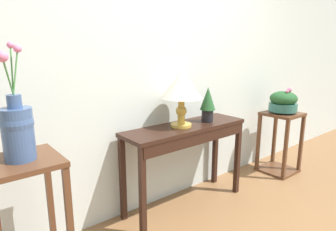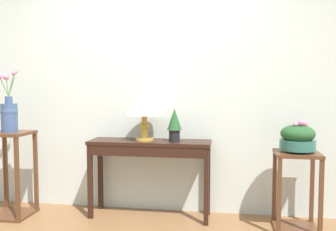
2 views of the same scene
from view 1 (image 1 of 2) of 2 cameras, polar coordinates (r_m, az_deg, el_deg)
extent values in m
cube|color=silver|center=(2.76, -0.15, 11.67)|extent=(9.00, 0.10, 2.80)
cube|color=black|center=(2.64, 3.47, -2.31)|extent=(1.22, 0.37, 0.03)
cube|color=black|center=(2.55, 5.92, -4.52)|extent=(1.16, 0.03, 0.10)
cube|color=black|center=(2.34, -4.99, -14.79)|extent=(0.04, 0.04, 0.75)
cube|color=black|center=(3.08, 13.39, -8.10)|extent=(0.04, 0.04, 0.75)
cube|color=black|center=(2.57, -8.84, -12.24)|extent=(0.04, 0.04, 0.75)
cube|color=black|center=(3.26, 9.19, -6.72)|extent=(0.04, 0.04, 0.75)
cylinder|color=gold|center=(2.60, 2.57, -1.88)|extent=(0.19, 0.19, 0.02)
cylinder|color=gold|center=(2.58, 2.59, -0.36)|extent=(0.06, 0.06, 0.12)
sphere|color=gold|center=(2.57, 2.60, 0.91)|extent=(0.10, 0.10, 0.10)
cylinder|color=gold|center=(2.56, 2.62, 2.18)|extent=(0.06, 0.06, 0.12)
cone|color=beige|center=(2.53, 2.66, 6.07)|extent=(0.37, 0.37, 0.23)
cylinder|color=black|center=(2.78, 7.70, -0.02)|extent=(0.11, 0.11, 0.12)
cone|color=#235128|center=(2.75, 7.80, 3.32)|extent=(0.14, 0.14, 0.21)
cube|color=#56331E|center=(1.81, -26.69, -8.13)|extent=(0.39, 0.39, 0.03)
cube|color=#56331E|center=(2.17, -21.90, -16.33)|extent=(0.04, 0.04, 0.81)
cylinder|color=#3D5684|center=(1.76, -27.21, -3.29)|extent=(0.16, 0.16, 0.29)
sphere|color=#3D5684|center=(1.74, -27.42, -1.30)|extent=(0.17, 0.17, 0.17)
cylinder|color=#3D5684|center=(1.72, -27.82, 2.45)|extent=(0.07, 0.07, 0.07)
cylinder|color=#478442|center=(1.67, -28.77, 6.71)|extent=(0.05, 0.08, 0.20)
sphere|color=pink|center=(1.62, -29.66, 9.99)|extent=(0.05, 0.05, 0.05)
cylinder|color=#478442|center=(1.75, -28.19, 7.92)|extent=(0.04, 0.10, 0.25)
sphere|color=pink|center=(1.80, -28.42, 12.03)|extent=(0.04, 0.04, 0.04)
cylinder|color=#478442|center=(1.71, -28.82, 6.77)|extent=(0.04, 0.02, 0.19)
sphere|color=pink|center=(1.71, -29.70, 9.92)|extent=(0.06, 0.06, 0.06)
cylinder|color=#478442|center=(1.72, -27.64, 7.60)|extent=(0.06, 0.03, 0.23)
sphere|color=pink|center=(1.73, -27.33, 11.53)|extent=(0.04, 0.04, 0.04)
cube|color=#56331E|center=(3.66, 21.40, 0.30)|extent=(0.39, 0.39, 0.03)
cube|color=#56331E|center=(3.86, 20.53, -9.90)|extent=(0.39, 0.39, 0.03)
cube|color=#56331E|center=(3.52, 21.96, -6.17)|extent=(0.04, 0.04, 0.67)
cube|color=#56331E|center=(3.82, 24.56, -4.94)|extent=(0.04, 0.04, 0.67)
cube|color=#56331E|center=(3.69, 17.23, -4.93)|extent=(0.04, 0.04, 0.67)
cube|color=#56331E|center=(3.98, 20.07, -3.86)|extent=(0.04, 0.04, 0.67)
cylinder|color=#2D665B|center=(3.65, 21.43, 0.68)|extent=(0.14, 0.14, 0.02)
cylinder|color=#2D665B|center=(3.64, 21.51, 1.55)|extent=(0.32, 0.32, 0.09)
ellipsoid|color=#235128|center=(3.63, 21.64, 3.11)|extent=(0.31, 0.31, 0.17)
cylinder|color=#235128|center=(3.59, 21.92, 3.31)|extent=(0.04, 0.07, 0.15)
sphere|color=pink|center=(3.56, 22.27, 4.37)|extent=(0.04, 0.04, 0.04)
cylinder|color=#235128|center=(3.62, 22.12, 3.46)|extent=(0.03, 0.07, 0.16)
sphere|color=pink|center=(3.60, 22.67, 4.65)|extent=(0.05, 0.05, 0.05)
cylinder|color=#235128|center=(3.64, 22.07, 3.43)|extent=(0.06, 0.04, 0.15)
sphere|color=pink|center=(3.64, 22.57, 4.57)|extent=(0.05, 0.05, 0.05)
camera|label=2|loc=(3.04, 85.21, -1.82)|focal=39.40mm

